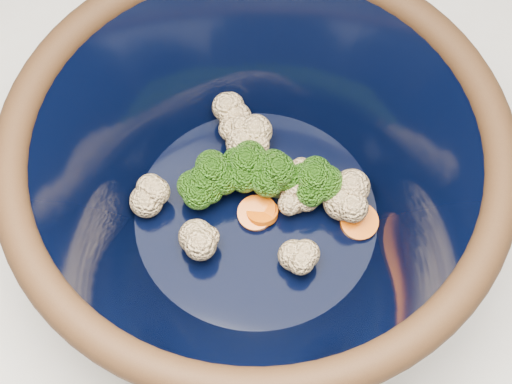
% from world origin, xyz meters
% --- Properties ---
extents(mixing_bowl, '(0.41, 0.41, 0.16)m').
position_xyz_m(mixing_bowl, '(-0.11, 0.04, 0.99)').
color(mixing_bowl, black).
rests_on(mixing_bowl, counter).
extents(vegetable_pile, '(0.21, 0.15, 0.05)m').
position_xyz_m(vegetable_pile, '(-0.11, 0.06, 0.96)').
color(vegetable_pile, '#608442').
rests_on(vegetable_pile, mixing_bowl).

